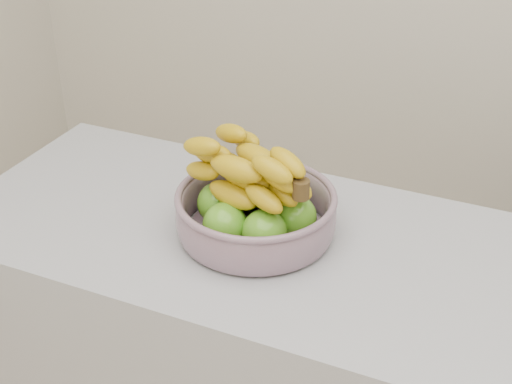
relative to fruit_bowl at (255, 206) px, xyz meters
The scene contains 1 object.
fruit_bowl is the anchor object (origin of this frame).
Camera 1 is at (0.16, -0.55, 1.73)m, focal length 50.00 mm.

